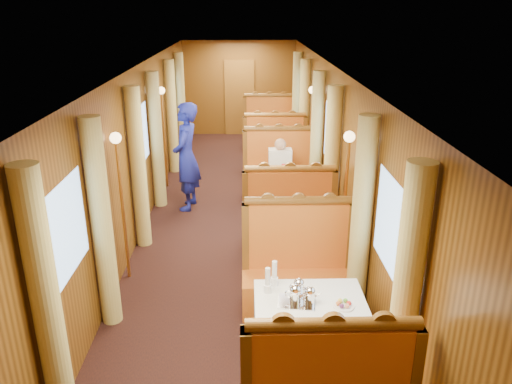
{
  "coord_description": "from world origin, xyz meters",
  "views": [
    {
      "loc": [
        0.15,
        -7.56,
        3.37
      ],
      "look_at": [
        0.28,
        -1.41,
        1.05
      ],
      "focal_mm": 35.0,
      "sensor_mm": 36.0,
      "label": 1
    }
  ],
  "objects_px": {
    "table_far": "(272,144)",
    "steward": "(186,157)",
    "rose_vase_mid": "(284,168)",
    "banquette_mid_aft": "(279,177)",
    "rose_vase_far": "(272,120)",
    "tea_tray": "(297,302)",
    "banquette_far_aft": "(270,131)",
    "fruit_plate": "(344,305)",
    "table_near": "(308,331)",
    "banquette_far_fwd": "(274,154)",
    "passenger": "(280,165)",
    "banquette_mid_fwd": "(288,223)",
    "teapot_back": "(299,289)",
    "teapot_right": "(310,298)",
    "teapot_left": "(295,297)",
    "banquette_near_aft": "(298,274)",
    "table_mid": "(283,200)"
  },
  "relations": [
    {
      "from": "table_far",
      "to": "steward",
      "type": "distance_m",
      "value": 3.34
    },
    {
      "from": "rose_vase_mid",
      "to": "banquette_mid_aft",
      "type": "bearing_deg",
      "value": 90.27
    },
    {
      "from": "rose_vase_far",
      "to": "table_far",
      "type": "bearing_deg",
      "value": 145.71
    },
    {
      "from": "tea_tray",
      "to": "rose_vase_far",
      "type": "distance_m",
      "value": 7.07
    },
    {
      "from": "banquette_far_aft",
      "to": "rose_vase_mid",
      "type": "distance_m",
      "value": 4.56
    },
    {
      "from": "fruit_plate",
      "to": "table_near",
      "type": "bearing_deg",
      "value": 153.96
    },
    {
      "from": "banquette_far_fwd",
      "to": "banquette_far_aft",
      "type": "height_order",
      "value": "same"
    },
    {
      "from": "table_near",
      "to": "passenger",
      "type": "height_order",
      "value": "passenger"
    },
    {
      "from": "banquette_mid_fwd",
      "to": "teapot_back",
      "type": "bearing_deg",
      "value": -92.41
    },
    {
      "from": "teapot_back",
      "to": "table_near",
      "type": "bearing_deg",
      "value": -16.62
    },
    {
      "from": "teapot_back",
      "to": "table_far",
      "type": "bearing_deg",
      "value": 102.09
    },
    {
      "from": "teapot_right",
      "to": "fruit_plate",
      "type": "relative_size",
      "value": 0.83
    },
    {
      "from": "table_near",
      "to": "tea_tray",
      "type": "bearing_deg",
      "value": -151.72
    },
    {
      "from": "teapot_left",
      "to": "banquette_near_aft",
      "type": "bearing_deg",
      "value": 99.23
    },
    {
      "from": "banquette_far_aft",
      "to": "teapot_left",
      "type": "distance_m",
      "value": 8.11
    },
    {
      "from": "table_mid",
      "to": "banquette_far_aft",
      "type": "xyz_separation_m",
      "value": [
        0.0,
        4.51,
        0.05
      ]
    },
    {
      "from": "banquette_far_fwd",
      "to": "teapot_right",
      "type": "distance_m",
      "value": 6.09
    },
    {
      "from": "tea_tray",
      "to": "rose_vase_mid",
      "type": "bearing_deg",
      "value": 87.77
    },
    {
      "from": "tea_tray",
      "to": "teapot_left",
      "type": "relative_size",
      "value": 1.84
    },
    {
      "from": "banquette_mid_fwd",
      "to": "banquette_mid_aft",
      "type": "bearing_deg",
      "value": 90.0
    },
    {
      "from": "banquette_mid_aft",
      "to": "passenger",
      "type": "bearing_deg",
      "value": -90.0
    },
    {
      "from": "teapot_left",
      "to": "banquette_far_fwd",
      "type": "bearing_deg",
      "value": 105.58
    },
    {
      "from": "teapot_left",
      "to": "rose_vase_mid",
      "type": "xyz_separation_m",
      "value": [
        0.15,
        3.56,
        0.1
      ]
    },
    {
      "from": "table_far",
      "to": "teapot_back",
      "type": "relative_size",
      "value": 6.25
    },
    {
      "from": "banquette_mid_fwd",
      "to": "teapot_right",
      "type": "bearing_deg",
      "value": -90.32
    },
    {
      "from": "rose_vase_mid",
      "to": "steward",
      "type": "bearing_deg",
      "value": 157.99
    },
    {
      "from": "banquette_mid_fwd",
      "to": "banquette_near_aft",
      "type": "bearing_deg",
      "value": -90.0
    },
    {
      "from": "table_near",
      "to": "teapot_left",
      "type": "bearing_deg",
      "value": -151.24
    },
    {
      "from": "table_far",
      "to": "fruit_plate",
      "type": "xyz_separation_m",
      "value": [
        0.29,
        -7.14,
        0.39
      ]
    },
    {
      "from": "banquette_far_fwd",
      "to": "steward",
      "type": "xyz_separation_m",
      "value": [
        -1.61,
        -1.85,
        0.51
      ]
    },
    {
      "from": "fruit_plate",
      "to": "steward",
      "type": "distance_m",
      "value": 4.69
    },
    {
      "from": "table_mid",
      "to": "teapot_left",
      "type": "xyz_separation_m",
      "value": [
        -0.15,
        -3.58,
        0.45
      ]
    },
    {
      "from": "tea_tray",
      "to": "steward",
      "type": "height_order",
      "value": "steward"
    },
    {
      "from": "table_near",
      "to": "passenger",
      "type": "distance_m",
      "value": 4.23
    },
    {
      "from": "banquette_mid_fwd",
      "to": "fruit_plate",
      "type": "distance_m",
      "value": 2.67
    },
    {
      "from": "table_near",
      "to": "rose_vase_mid",
      "type": "height_order",
      "value": "rose_vase_mid"
    },
    {
      "from": "table_near",
      "to": "teapot_back",
      "type": "distance_m",
      "value": 0.46
    },
    {
      "from": "table_near",
      "to": "fruit_plate",
      "type": "distance_m",
      "value": 0.51
    },
    {
      "from": "table_far",
      "to": "steward",
      "type": "height_order",
      "value": "steward"
    },
    {
      "from": "table_mid",
      "to": "tea_tray",
      "type": "bearing_deg",
      "value": -92.14
    },
    {
      "from": "table_mid",
      "to": "teapot_back",
      "type": "height_order",
      "value": "teapot_back"
    },
    {
      "from": "banquette_mid_fwd",
      "to": "steward",
      "type": "relative_size",
      "value": 0.72
    },
    {
      "from": "banquette_mid_fwd",
      "to": "rose_vase_mid",
      "type": "relative_size",
      "value": 3.72
    },
    {
      "from": "banquette_mid_aft",
      "to": "steward",
      "type": "bearing_deg",
      "value": -166.71
    },
    {
      "from": "fruit_plate",
      "to": "rose_vase_far",
      "type": "bearing_deg",
      "value": 92.26
    },
    {
      "from": "fruit_plate",
      "to": "rose_vase_mid",
      "type": "xyz_separation_m",
      "value": [
        -0.29,
        3.62,
        0.16
      ]
    },
    {
      "from": "table_far",
      "to": "teapot_left",
      "type": "relative_size",
      "value": 5.67
    },
    {
      "from": "tea_tray",
      "to": "rose_vase_far",
      "type": "xyz_separation_m",
      "value": [
        0.15,
        7.06,
        0.17
      ]
    },
    {
      "from": "teapot_left",
      "to": "teapot_back",
      "type": "bearing_deg",
      "value": 88.41
    },
    {
      "from": "table_mid",
      "to": "banquette_far_aft",
      "type": "distance_m",
      "value": 4.51
    }
  ]
}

